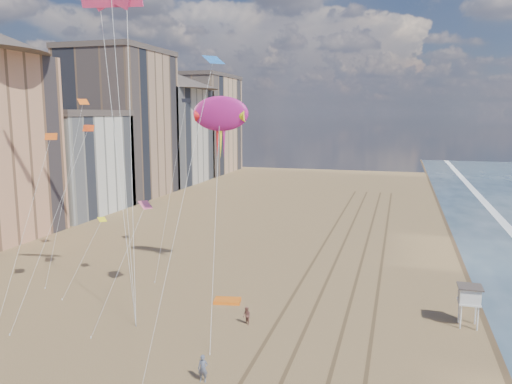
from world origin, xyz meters
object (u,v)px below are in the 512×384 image
at_px(show_kite, 220,114).
at_px(kite_flyer_b, 247,316).
at_px(lifeguard_stand, 469,295).
at_px(grounded_kite, 227,301).
at_px(kite_flyer_a, 203,368).

relative_size(show_kite, kite_flyer_b, 15.17).
height_order(lifeguard_stand, show_kite, show_kite).
height_order(grounded_kite, kite_flyer_b, kite_flyer_b).
distance_m(grounded_kite, kite_flyer_a, 13.17).
xyz_separation_m(lifeguard_stand, show_kite, (-22.19, 4.95, 13.85)).
bearing_deg(kite_flyer_a, show_kite, 98.05).
xyz_separation_m(grounded_kite, show_kite, (-2.47, 5.45, 16.25)).
bearing_deg(show_kite, lifeguard_stand, -12.58).
bearing_deg(lifeguard_stand, show_kite, 167.42).
bearing_deg(grounded_kite, kite_flyer_b, -64.05).
relative_size(lifeguard_stand, kite_flyer_a, 1.91).
bearing_deg(lifeguard_stand, kite_flyer_b, -164.89).
bearing_deg(grounded_kite, show_kite, 103.21).
bearing_deg(kite_flyer_b, kite_flyer_a, -51.90).
relative_size(show_kite, kite_flyer_a, 12.69).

